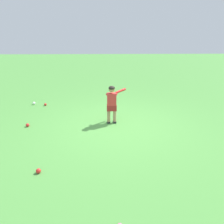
{
  "coord_description": "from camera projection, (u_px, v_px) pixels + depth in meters",
  "views": [
    {
      "loc": [
        0.31,
        5.2,
        2.42
      ],
      "look_at": [
        0.17,
        0.09,
        0.45
      ],
      "focal_mm": 33.38,
      "sensor_mm": 36.0,
      "label": 1
    }
  ],
  "objects": [
    {
      "name": "play_ball_midfield",
      "position": [
        45.0,
        104.0,
        7.3
      ],
      "size": [
        0.09,
        0.09,
        0.09
      ],
      "primitive_type": "sphere",
      "color": "red",
      "rests_on": "ground"
    },
    {
      "name": "child_batter",
      "position": [
        112.0,
        101.0,
        5.71
      ],
      "size": [
        0.59,
        0.57,
        1.08
      ],
      "color": "#232328",
      "rests_on": "ground"
    },
    {
      "name": "play_ball_near_batter",
      "position": [
        28.0,
        125.0,
        5.68
      ],
      "size": [
        0.09,
        0.09,
        0.09
      ],
      "primitive_type": "sphere",
      "color": "red",
      "rests_on": "ground"
    },
    {
      "name": "ground_plane",
      "position": [
        118.0,
        126.0,
        5.73
      ],
      "size": [
        40.0,
        40.0,
        0.0
      ],
      "primitive_type": "plane",
      "color": "#519942"
    },
    {
      "name": "play_ball_far_right",
      "position": [
        34.0,
        103.0,
        7.4
      ],
      "size": [
        0.1,
        0.1,
        0.1
      ],
      "primitive_type": "sphere",
      "color": "white",
      "rests_on": "ground"
    },
    {
      "name": "play_ball_by_bucket",
      "position": [
        38.0,
        171.0,
        3.81
      ],
      "size": [
        0.09,
        0.09,
        0.09
      ],
      "primitive_type": "sphere",
      "color": "red",
      "rests_on": "ground"
    }
  ]
}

